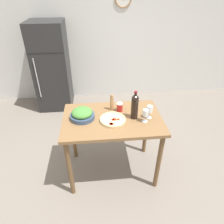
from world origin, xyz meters
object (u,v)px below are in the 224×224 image
(refrigerator, at_px, (52,67))
(salad_bowl, at_px, (82,114))
(wine_bottle, at_px, (135,106))
(pepper_mill, at_px, (112,102))
(homemade_pizza, at_px, (112,119))
(wine_glass_far, at_px, (150,110))
(wine_glass_near, at_px, (146,113))
(salt_canister, at_px, (120,107))

(refrigerator, xyz_separation_m, salad_bowl, (0.66, -1.92, 0.10))
(wine_bottle, relative_size, pepper_mill, 1.60)
(salad_bowl, height_order, homemade_pizza, salad_bowl)
(refrigerator, relative_size, wine_glass_far, 10.59)
(wine_glass_near, xyz_separation_m, salad_bowl, (-0.72, 0.14, -0.05))
(refrigerator, bearing_deg, wine_glass_far, -53.81)
(pepper_mill, bearing_deg, wine_bottle, -39.83)
(wine_glass_near, bearing_deg, pepper_mill, 140.64)
(refrigerator, bearing_deg, salt_canister, -58.08)
(wine_glass_near, relative_size, salad_bowl, 0.56)
(wine_glass_far, height_order, pepper_mill, pepper_mill)
(wine_bottle, bearing_deg, wine_glass_near, -38.28)
(salad_bowl, xyz_separation_m, salt_canister, (0.46, 0.12, -0.00))
(homemade_pizza, bearing_deg, refrigerator, 116.78)
(wine_bottle, relative_size, wine_glass_near, 2.19)
(wine_glass_far, bearing_deg, homemade_pizza, -177.49)
(wine_bottle, xyz_separation_m, homemade_pizza, (-0.26, -0.04, -0.15))
(homemade_pizza, distance_m, salt_canister, 0.23)
(wine_bottle, xyz_separation_m, wine_glass_far, (0.18, -0.02, -0.05))
(pepper_mill, relative_size, homemade_pizza, 0.72)
(wine_glass_near, relative_size, wine_glass_far, 1.00)
(wine_glass_near, relative_size, pepper_mill, 0.73)
(salt_canister, bearing_deg, wine_glass_far, -29.07)
(salt_canister, bearing_deg, wine_glass_near, -44.05)
(salt_canister, bearing_deg, homemade_pizza, -118.69)
(wine_glass_near, xyz_separation_m, pepper_mill, (-0.36, 0.29, -0.01))
(wine_glass_near, xyz_separation_m, homemade_pizza, (-0.37, 0.05, -0.10))
(refrigerator, distance_m, homemade_pizza, 2.24)
(wine_bottle, height_order, wine_glass_far, wine_bottle)
(wine_glass_far, height_order, homemade_pizza, wine_glass_far)
(refrigerator, relative_size, pepper_mill, 7.75)
(wine_glass_near, bearing_deg, wine_bottle, 141.72)
(wine_bottle, distance_m, homemade_pizza, 0.30)
(pepper_mill, relative_size, salt_canister, 1.97)
(refrigerator, height_order, wine_glass_near, refrigerator)
(salad_bowl, bearing_deg, homemade_pizza, -13.36)
(wine_bottle, bearing_deg, wine_glass_far, -5.29)
(wine_glass_far, bearing_deg, wine_bottle, 174.71)
(homemade_pizza, bearing_deg, salad_bowl, 166.64)
(refrigerator, bearing_deg, pepper_mill, -59.77)
(refrigerator, height_order, salad_bowl, refrigerator)
(pepper_mill, xyz_separation_m, homemade_pizza, (-0.02, -0.24, -0.09))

